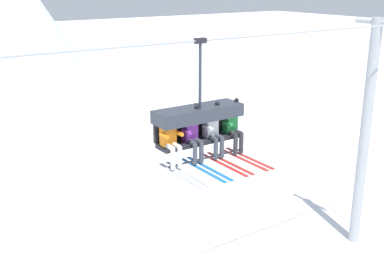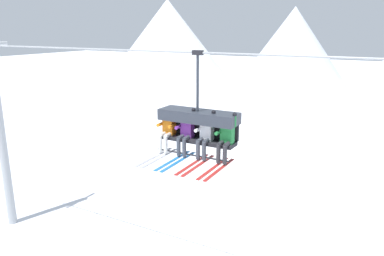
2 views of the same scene
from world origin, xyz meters
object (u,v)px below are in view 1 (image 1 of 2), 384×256
Objects in this scene: chairlift_chair at (198,119)px; skier_green at (233,126)px; lift_tower_far at (366,130)px; skier_orange at (171,140)px; skier_purple at (193,135)px; skier_white at (214,130)px.

chairlift_chair is 1.61× the size of skier_green.
lift_tower_far is at bearing 5.47° from chairlift_chair.
lift_tower_far is 8.46m from skier_orange.
skier_green is (-6.52, -0.92, 1.50)m from lift_tower_far.
skier_white is at bearing 0.00° from skier_purple.
skier_green is at bearing 0.00° from skier_purple.
skier_purple is at bearing 0.66° from skier_orange.
lift_tower_far is 2.94× the size of chairlift_chair.
skier_orange is at bearing -179.34° from skier_purple.
skier_purple is (-0.29, -0.21, -0.28)m from chairlift_chair.
skier_green is at bearing 0.22° from skier_orange.
lift_tower_far is 7.89m from skier_purple.
chairlift_chair is (-7.40, -0.71, 1.78)m from lift_tower_far.
lift_tower_far is 4.75× the size of skier_green.
chairlift_chair is 0.96m from skier_orange.
chairlift_chair reaches higher than skier_green.
lift_tower_far reaches higher than skier_white.
chairlift_chair is at bearing 36.43° from skier_purple.
skier_white is at bearing 0.33° from skier_orange.
chairlift_chair is 0.46m from skier_purple.
skier_purple and skier_white have the same top height.
skier_purple and skier_green have the same top height.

